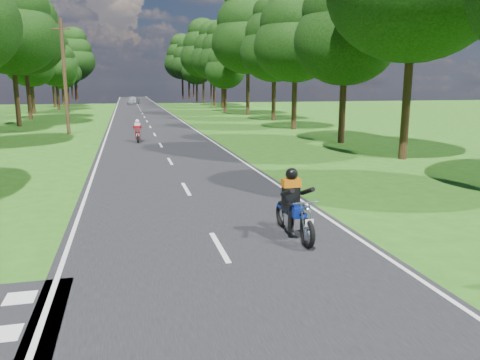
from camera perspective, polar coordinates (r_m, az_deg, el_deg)
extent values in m
plane|color=#2A5814|center=(8.77, 0.06, -12.60)|extent=(160.00, 160.00, 0.00)
cube|color=black|center=(57.91, -11.80, 7.93)|extent=(7.00, 140.00, 0.02)
cube|color=silver|center=(10.58, -2.52, -8.12)|extent=(0.12, 2.00, 0.01)
cube|color=silver|center=(16.28, -6.59, -1.08)|extent=(0.12, 2.00, 0.01)
cube|color=silver|center=(22.14, -8.52, 2.28)|extent=(0.12, 2.00, 0.01)
cube|color=silver|center=(28.06, -9.64, 4.22)|extent=(0.12, 2.00, 0.01)
cube|color=silver|center=(34.01, -10.37, 5.49)|extent=(0.12, 2.00, 0.01)
cube|color=silver|center=(39.98, -10.89, 6.38)|extent=(0.12, 2.00, 0.01)
cube|color=silver|center=(45.95, -11.27, 7.03)|extent=(0.12, 2.00, 0.01)
cube|color=silver|center=(51.93, -11.57, 7.54)|extent=(0.12, 2.00, 0.01)
cube|color=silver|center=(57.91, -11.80, 7.94)|extent=(0.12, 2.00, 0.01)
cube|color=silver|center=(63.90, -11.99, 8.27)|extent=(0.12, 2.00, 0.01)
cube|color=silver|center=(69.89, -12.15, 8.54)|extent=(0.12, 2.00, 0.01)
cube|color=silver|center=(75.88, -12.29, 8.77)|extent=(0.12, 2.00, 0.01)
cube|color=silver|center=(81.87, -12.40, 8.96)|extent=(0.12, 2.00, 0.01)
cube|color=silver|center=(87.86, -12.50, 9.13)|extent=(0.12, 2.00, 0.01)
cube|color=silver|center=(93.86, -12.59, 9.27)|extent=(0.12, 2.00, 0.01)
cube|color=silver|center=(99.85, -12.66, 9.40)|extent=(0.12, 2.00, 0.01)
cube|color=silver|center=(105.85, -12.73, 9.52)|extent=(0.12, 2.00, 0.01)
cube|color=silver|center=(111.84, -12.79, 9.62)|extent=(0.12, 2.00, 0.01)
cube|color=silver|center=(117.84, -12.84, 9.71)|extent=(0.12, 2.00, 0.01)
cube|color=silver|center=(123.84, -12.89, 9.79)|extent=(0.12, 2.00, 0.01)
cube|color=silver|center=(57.90, -15.09, 7.79)|extent=(0.10, 140.00, 0.01)
cube|color=silver|center=(58.11, -8.52, 8.07)|extent=(0.10, 140.00, 0.01)
cube|color=silver|center=(7.98, -26.96, -16.37)|extent=(0.50, 0.50, 0.01)
cube|color=silver|center=(9.04, -25.23, -12.87)|extent=(0.50, 0.50, 0.01)
cylinder|color=black|center=(44.30, -25.53, 8.73)|extent=(0.40, 0.40, 4.32)
ellipsoid|color=black|center=(44.45, -26.15, 15.57)|extent=(7.56, 7.56, 6.42)
ellipsoid|color=black|center=(44.68, -26.41, 18.25)|extent=(6.48, 6.48, 5.51)
cylinder|color=black|center=(51.74, -24.34, 9.15)|extent=(0.40, 0.40, 4.40)
ellipsoid|color=black|center=(51.88, -24.86, 15.13)|extent=(7.71, 7.71, 6.55)
ellipsoid|color=black|center=(52.09, -25.07, 17.47)|extent=(6.60, 6.60, 5.61)
cylinder|color=black|center=(61.52, -23.91, 8.88)|extent=(0.40, 0.40, 3.20)
ellipsoid|color=black|center=(61.52, -24.22, 12.53)|extent=(5.60, 5.60, 4.76)
ellipsoid|color=black|center=(61.59, -24.35, 13.98)|extent=(4.80, 4.80, 4.08)
ellipsoid|color=black|center=(61.70, -24.47, 15.42)|extent=(3.60, 3.60, 3.06)
cylinder|color=black|center=(68.53, -21.30, 9.28)|extent=(0.40, 0.40, 3.22)
ellipsoid|color=black|center=(68.53, -21.55, 12.59)|extent=(5.64, 5.64, 4.79)
ellipsoid|color=black|center=(68.59, -21.65, 13.89)|extent=(4.83, 4.83, 4.11)
ellipsoid|color=black|center=(68.69, -21.75, 15.20)|extent=(3.62, 3.62, 3.08)
cylinder|color=black|center=(76.42, -21.72, 9.57)|extent=(0.40, 0.40, 3.61)
ellipsoid|color=black|center=(76.44, -21.98, 12.89)|extent=(6.31, 6.31, 5.37)
ellipsoid|color=black|center=(76.52, -22.08, 14.20)|extent=(5.41, 5.41, 4.60)
ellipsoid|color=black|center=(76.64, -22.19, 15.51)|extent=(4.06, 4.06, 3.45)
cylinder|color=black|center=(84.14, -20.73, 9.44)|extent=(0.40, 0.40, 2.67)
ellipsoid|color=black|center=(84.12, -20.89, 11.67)|extent=(4.67, 4.67, 3.97)
ellipsoid|color=black|center=(84.14, -20.96, 12.56)|extent=(4.00, 4.00, 3.40)
ellipsoid|color=black|center=(84.19, -21.03, 13.44)|extent=(3.00, 3.00, 2.55)
cylinder|color=black|center=(93.26, -20.22, 9.76)|extent=(0.40, 0.40, 3.09)
ellipsoid|color=black|center=(93.25, -20.38, 12.09)|extent=(5.40, 5.40, 4.59)
ellipsoid|color=black|center=(93.29, -20.45, 13.01)|extent=(4.63, 4.63, 3.93)
ellipsoid|color=black|center=(93.36, -20.52, 13.93)|extent=(3.47, 3.47, 2.95)
cylinder|color=black|center=(99.63, -19.28, 10.31)|extent=(0.40, 0.40, 4.48)
ellipsoid|color=black|center=(99.71, -19.50, 13.47)|extent=(7.84, 7.84, 6.66)
ellipsoid|color=black|center=(99.82, -19.59, 14.72)|extent=(6.72, 6.72, 5.71)
ellipsoid|color=black|center=(99.98, -19.68, 15.96)|extent=(5.04, 5.04, 4.28)
cylinder|color=black|center=(108.67, -19.39, 10.26)|extent=(0.40, 0.40, 4.09)
ellipsoid|color=black|center=(108.71, -19.57, 12.92)|extent=(7.16, 7.16, 6.09)
ellipsoid|color=black|center=(108.80, -19.65, 13.96)|extent=(6.14, 6.14, 5.22)
ellipsoid|color=black|center=(108.91, -19.72, 15.01)|extent=(4.61, 4.61, 3.92)
cylinder|color=black|center=(23.84, 19.55, 7.86)|extent=(0.40, 0.40, 4.56)
cylinder|color=black|center=(29.46, 12.34, 7.84)|extent=(0.40, 0.40, 3.49)
ellipsoid|color=black|center=(29.50, 12.72, 16.20)|extent=(6.12, 6.12, 5.20)
ellipsoid|color=black|center=(29.69, 12.88, 19.47)|extent=(5.24, 5.24, 4.46)
cylinder|color=black|center=(37.69, 6.62, 8.97)|extent=(0.40, 0.40, 3.69)
ellipsoid|color=black|center=(37.75, 6.78, 15.88)|extent=(6.46, 6.46, 5.49)
ellipsoid|color=black|center=(37.92, 6.85, 18.59)|extent=(5.54, 5.54, 4.71)
cylinder|color=black|center=(46.40, 4.12, 9.56)|extent=(0.40, 0.40, 3.74)
ellipsoid|color=black|center=(46.45, 4.21, 15.25)|extent=(6.55, 6.55, 5.57)
ellipsoid|color=black|center=(46.60, 4.24, 17.49)|extent=(5.62, 5.62, 4.77)
ellipsoid|color=black|center=(46.82, 4.28, 19.71)|extent=(4.21, 4.21, 3.58)
cylinder|color=black|center=(54.24, 0.96, 10.37)|extent=(0.40, 0.40, 4.64)
ellipsoid|color=black|center=(54.40, 0.99, 16.40)|extent=(8.12, 8.12, 6.91)
ellipsoid|color=black|center=(54.63, 0.99, 18.77)|extent=(6.96, 6.96, 5.92)
ellipsoid|color=black|center=(54.96, 1.00, 21.11)|extent=(5.22, 5.22, 4.44)
cylinder|color=black|center=(61.01, -1.84, 9.71)|extent=(0.40, 0.40, 2.91)
ellipsoid|color=black|center=(60.99, -1.86, 13.07)|extent=(5.09, 5.09, 4.33)
ellipsoid|color=black|center=(61.04, -1.87, 14.40)|extent=(4.36, 4.36, 3.71)
ellipsoid|color=black|center=(61.12, -1.88, 15.73)|extent=(3.27, 3.27, 2.78)
cylinder|color=black|center=(68.56, -2.12, 10.33)|extent=(0.40, 0.40, 3.88)
ellipsoid|color=black|center=(68.61, -2.15, 14.32)|extent=(6.78, 6.78, 5.77)
ellipsoid|color=black|center=(68.72, -2.17, 15.89)|extent=(5.81, 5.81, 4.94)
ellipsoid|color=black|center=(68.88, -2.18, 17.46)|extent=(4.36, 4.36, 3.71)
cylinder|color=black|center=(76.93, -3.16, 10.59)|extent=(0.40, 0.40, 4.18)
ellipsoid|color=black|center=(77.00, -3.20, 14.42)|extent=(7.31, 7.31, 6.21)
ellipsoid|color=black|center=(77.13, -3.22, 15.93)|extent=(6.27, 6.27, 5.33)
ellipsoid|color=black|center=(77.30, -3.24, 17.43)|extent=(4.70, 4.70, 4.00)
cylinder|color=black|center=(85.71, -4.47, 10.84)|extent=(0.40, 0.40, 4.63)
ellipsoid|color=black|center=(85.81, -4.53, 14.65)|extent=(8.11, 8.11, 6.89)
ellipsoid|color=black|center=(85.96, -4.56, 16.15)|extent=(6.95, 6.95, 5.91)
ellipsoid|color=black|center=(86.16, -4.58, 17.65)|extent=(5.21, 5.21, 4.43)
cylinder|color=black|center=(92.90, -5.26, 10.50)|extent=(0.40, 0.40, 3.36)
ellipsoid|color=black|center=(92.91, -5.31, 13.05)|extent=(5.88, 5.88, 5.00)
ellipsoid|color=black|center=(92.96, -5.33, 14.06)|extent=(5.04, 5.04, 4.29)
ellipsoid|color=black|center=(93.04, -5.35, 15.07)|extent=(3.78, 3.78, 3.21)
cylinder|color=black|center=(99.98, -6.20, 10.77)|extent=(0.40, 0.40, 4.09)
ellipsoid|color=black|center=(100.02, -6.27, 13.66)|extent=(7.15, 7.15, 6.08)
ellipsoid|color=black|center=(100.11, -6.29, 14.80)|extent=(6.13, 6.13, 5.21)
ellipsoid|color=black|center=(100.24, -6.32, 15.93)|extent=(4.60, 4.60, 3.91)
cylinder|color=black|center=(107.62, -7.00, 10.93)|extent=(0.40, 0.40, 4.48)
ellipsoid|color=black|center=(107.69, -7.07, 13.86)|extent=(7.84, 7.84, 6.66)
ellipsoid|color=black|center=(107.79, -7.10, 15.02)|extent=(6.72, 6.72, 5.71)
ellipsoid|color=black|center=(107.94, -7.13, 16.18)|extent=(5.04, 5.04, 4.28)
cylinder|color=black|center=(118.40, -19.78, 10.25)|extent=(0.40, 0.40, 3.84)
ellipsoid|color=black|center=(118.43, -19.94, 12.53)|extent=(6.72, 6.72, 5.71)
ellipsoid|color=black|center=(118.49, -20.00, 13.43)|extent=(5.76, 5.76, 4.90)
ellipsoid|color=black|center=(118.58, -20.07, 14.33)|extent=(4.32, 4.32, 3.67)
cylinder|color=black|center=(120.96, -5.66, 10.96)|extent=(0.40, 0.40, 4.16)
ellipsoid|color=black|center=(121.01, -5.71, 13.39)|extent=(7.28, 7.28, 6.19)
ellipsoid|color=black|center=(121.08, -5.73, 14.34)|extent=(6.24, 6.24, 5.30)
ellipsoid|color=black|center=(121.19, -5.75, 15.30)|extent=(4.68, 4.68, 3.98)
cylinder|color=black|center=(103.75, -21.74, 9.90)|extent=(0.40, 0.40, 3.52)
ellipsoid|color=black|center=(103.76, -21.92, 12.29)|extent=(6.16, 6.16, 5.24)
ellipsoid|color=black|center=(103.82, -21.99, 13.23)|extent=(5.28, 5.28, 4.49)
ellipsoid|color=black|center=(103.90, -22.07, 14.17)|extent=(3.96, 3.96, 3.37)
cylinder|color=black|center=(107.45, -3.52, 10.99)|extent=(0.40, 0.40, 4.48)
ellipsoid|color=black|center=(107.52, -3.56, 13.93)|extent=(7.84, 7.84, 6.66)
ellipsoid|color=black|center=(107.63, -3.57, 15.09)|extent=(6.72, 6.72, 5.71)
ellipsoid|color=black|center=(107.78, -3.59, 16.25)|extent=(5.04, 5.04, 4.28)
cylinder|color=#382616|center=(36.01, -20.58, 11.62)|extent=(0.26, 0.26, 8.00)
cube|color=#382616|center=(36.19, -20.97, 16.84)|extent=(1.20, 0.10, 0.10)
imported|color=#BBBDC2|center=(84.91, -12.88, 9.49)|extent=(2.44, 4.26, 1.37)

